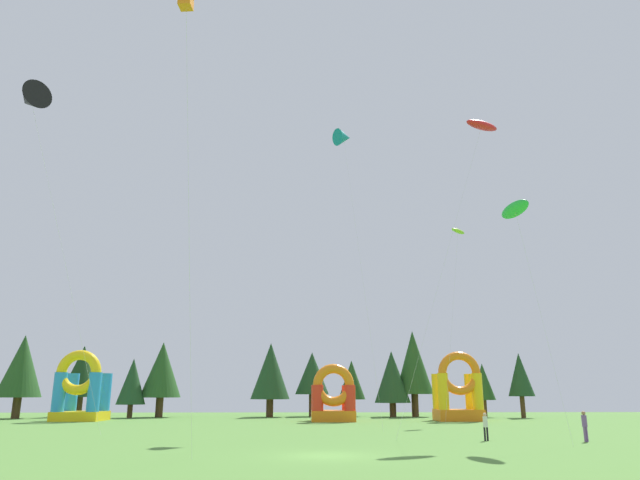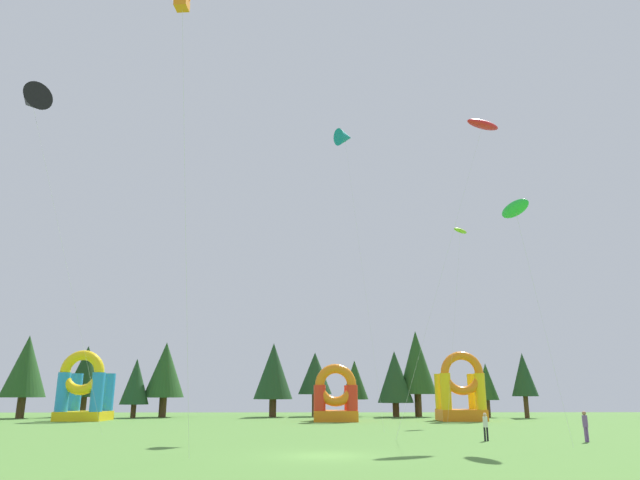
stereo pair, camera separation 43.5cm
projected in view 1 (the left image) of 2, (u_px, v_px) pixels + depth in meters
The scene contains 23 objects.
ground_plane at pixel (327, 456), 26.68m from camera, with size 120.00×120.00×0.00m, color #548438.
kite_black_delta at pixel (31, 99), 39.50m from camera, with size 6.42×7.32×23.58m.
kite_green_parafoil at pixel (515, 210), 37.88m from camera, with size 1.74×5.00×15.22m.
kite_teal_delta at pixel (344, 138), 53.21m from camera, with size 3.57×5.28×26.74m.
kite_lime_parafoil at pixel (458, 231), 61.85m from camera, with size 4.40×4.21×20.12m.
kite_red_parafoil at pixel (482, 126), 47.22m from camera, with size 10.59×6.75×24.76m.
kite_orange_box at pixel (186, 0), 25.62m from camera, with size 0.78×5.37×20.52m.
person_left_edge at pixel (585, 423), 34.48m from camera, with size 0.40×0.40×1.77m.
person_far_side at pixel (485, 424), 35.12m from camera, with size 0.32×0.32×1.65m.
inflatable_yellow_castle at pixel (81, 393), 59.76m from camera, with size 4.82×4.56×7.15m.
inflatable_blue_arch at pixel (458, 395), 59.74m from camera, with size 4.64×3.84×7.01m.
inflatable_orange_dome at pixel (333, 401), 58.54m from camera, with size 4.44×4.23×5.69m.
tree_row_1 at pixel (22, 366), 65.98m from camera, with size 4.95×4.95×9.37m.
tree_row_2 at pixel (82, 371), 70.73m from camera, with size 4.72×4.72×8.52m.
tree_row_3 at pixel (132, 381), 67.10m from camera, with size 3.33×3.33×6.76m.
tree_row_4 at pixel (162, 370), 69.20m from camera, with size 4.83×4.83×8.82m.
tree_row_5 at pixel (270, 371), 69.84m from camera, with size 4.73×4.73×8.77m.
tree_row_6 at pixel (312, 374), 71.66m from camera, with size 4.21×4.21×7.77m.
tree_row_7 at pixel (352, 380), 71.39m from camera, with size 3.36×3.36×6.76m.
tree_row_8 at pixel (392, 377), 69.90m from camera, with size 4.35×4.35×7.82m.
tree_row_9 at pixel (413, 363), 71.18m from camera, with size 4.63×4.63×10.36m.
tree_row_10 at pixel (483, 382), 68.78m from camera, with size 2.75×2.75×6.26m.
tree_row_11 at pixel (520, 375), 67.48m from camera, with size 3.00×3.00×7.41m.
Camera 1 is at (-1.11, -28.36, 2.87)m, focal length 32.11 mm.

